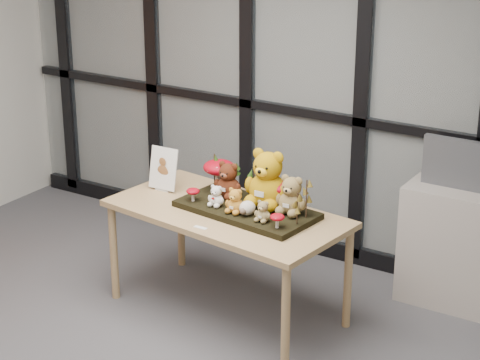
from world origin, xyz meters
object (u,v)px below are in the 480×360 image
Objects in this scene: bear_beige_small at (263,210)px; cabinet at (449,246)px; bear_white_bow at (216,195)px; mushroom_back_right at (282,193)px; diorama_tray at (247,210)px; sign_holder at (163,171)px; bear_pooh_yellow at (268,175)px; bear_small_yellow at (235,199)px; monitor at (458,164)px; bear_tan_back at (292,193)px; plush_cream_hedgehog at (247,207)px; mushroom_back_left at (219,174)px; mushroom_front_right at (277,220)px; mushroom_front_left at (193,194)px; bear_brown_medium at (228,178)px; display_table at (227,221)px.

bear_beige_small is 1.33m from cabinet.
bear_white_bow is 0.40m from mushroom_back_right.
diorama_tray is 0.25m from bear_beige_small.
sign_holder is 0.36× the size of cabinet.
bear_small_yellow is (-0.11, -0.20, -0.11)m from bear_pooh_yellow.
monitor is (0.00, 0.02, 0.55)m from cabinet.
bear_tan_back is 1.08m from monitor.
bear_beige_small is at bearing -27.53° from diorama_tray.
diorama_tray is 0.67m from sign_holder.
plush_cream_hedgehog is (0.23, -0.02, -0.03)m from bear_white_bow.
cabinet is (0.95, 0.93, -0.38)m from plush_cream_hedgehog.
sign_holder reaches higher than mushroom_back_right.
mushroom_back_left is 2.37× the size of mushroom_front_right.
mushroom_back_left is at bearing 81.26° from mushroom_front_left.
mushroom_back_right reaches higher than diorama_tray.
bear_white_bow reaches higher than plush_cream_hedgehog.
bear_beige_small is at bearing 0.16° from bear_small_yellow.
bear_tan_back reaches higher than bear_beige_small.
mushroom_back_right is at bearing -138.98° from monitor.
bear_white_bow is at bearing 176.64° from bear_small_yellow.
bear_tan_back is at bearing -8.88° from mushroom_back_left.
diorama_tray is 6.04× the size of bear_beige_small.
mushroom_back_left is at bearing -151.84° from monitor.
mushroom_back_left reaches higher than bear_beige_small.
monitor is (1.20, 0.76, 0.09)m from bear_brown_medium.
diorama_tray is 9.05× the size of mushroom_front_right.
display_table is at bearing 162.58° from mushroom_front_right.
mushroom_back_left is 0.28× the size of cabinet.
bear_tan_back is at bearing -132.96° from monitor.
mushroom_front_left is 0.99× the size of mushroom_front_right.
mushroom_front_right is (0.14, -0.29, -0.04)m from mushroom_back_right.
bear_tan_back is 0.93× the size of sign_holder.
mushroom_back_left is 0.25m from mushroom_front_left.
monitor reaches higher than sign_holder.
bear_small_yellow is 0.32m from mushroom_front_left.
mushroom_front_right is at bearing -124.86° from cabinet.
bear_small_yellow is (-0.01, -0.11, 0.10)m from diorama_tray.
sign_holder reaches higher than bear_white_bow.
bear_tan_back is at bearing 18.89° from diorama_tray.
bear_tan_back reaches higher than diorama_tray.
bear_pooh_yellow reaches higher than plush_cream_hedgehog.
bear_small_yellow reaches higher than display_table.
mushroom_front_left is (-0.22, -0.05, 0.15)m from display_table.
monitor is at bearing 52.23° from plush_cream_hedgehog.
bear_beige_small is 0.25m from mushroom_back_right.
plush_cream_hedgehog is at bearing 2.03° from bear_white_bow.
mushroom_back_right reaches higher than plush_cream_hedgehog.
bear_brown_medium is 1.49m from cabinet.
mushroom_back_left is at bearing 157.26° from bear_beige_small.
bear_beige_small is 0.18× the size of cabinet.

